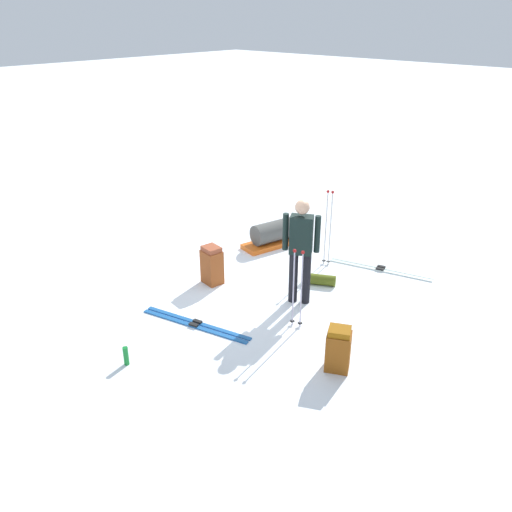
# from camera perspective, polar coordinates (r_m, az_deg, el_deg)

# --- Properties ---
(ground_plane) EXTENTS (80.00, 80.00, 0.00)m
(ground_plane) POSITION_cam_1_polar(r_m,az_deg,el_deg) (8.61, 0.00, -4.22)
(ground_plane) COLOR white
(skier_standing) EXTENTS (0.50, 0.36, 1.70)m
(skier_standing) POSITION_cam_1_polar(r_m,az_deg,el_deg) (8.03, 4.86, 1.01)
(skier_standing) COLOR black
(skier_standing) RESTS_ON ground_plane
(ski_pair_near) EXTENTS (1.79, 0.61, 0.05)m
(ski_pair_near) POSITION_cam_1_polar(r_m,az_deg,el_deg) (7.88, -6.54, -7.34)
(ski_pair_near) COLOR #1C579D
(ski_pair_near) RESTS_ON ground_plane
(ski_pair_far) EXTENTS (1.81, 0.66, 0.05)m
(ski_pair_far) POSITION_cam_1_polar(r_m,az_deg,el_deg) (9.68, 13.29, -1.37)
(ski_pair_far) COLOR silver
(ski_pair_far) RESTS_ON ground_plane
(backpack_large_dark) EXTENTS (0.40, 0.38, 0.61)m
(backpack_large_dark) POSITION_cam_1_polar(r_m,az_deg,el_deg) (6.90, 8.87, -9.91)
(backpack_large_dark) COLOR brown
(backpack_large_dark) RESTS_ON ground_plane
(backpack_bright) EXTENTS (0.36, 0.31, 0.66)m
(backpack_bright) POSITION_cam_1_polar(r_m,az_deg,el_deg) (8.88, -4.78, -1.00)
(backpack_bright) COLOR brown
(backpack_bright) RESTS_ON ground_plane
(ski_poles_planted_near) EXTENTS (0.15, 0.09, 1.40)m
(ski_poles_planted_near) POSITION_cam_1_polar(r_m,az_deg,el_deg) (9.40, 7.81, 3.38)
(ski_poles_planted_near) COLOR #B5B7BA
(ski_poles_planted_near) RESTS_ON ground_plane
(ski_poles_planted_far) EXTENTS (0.19, 0.10, 1.22)m
(ski_poles_planted_far) POSITION_cam_1_polar(r_m,az_deg,el_deg) (7.50, 4.51, -3.10)
(ski_poles_planted_far) COLOR #B5AFC7
(ski_poles_planted_far) RESTS_ON ground_plane
(gear_sled) EXTENTS (0.75, 1.41, 0.49)m
(gear_sled) POSITION_cam_1_polar(r_m,az_deg,el_deg) (10.35, 2.07, 2.39)
(gear_sled) COLOR orange
(gear_sled) RESTS_ON ground_plane
(sleeping_mat_rolled) EXTENTS (0.57, 0.42, 0.18)m
(sleeping_mat_rolled) POSITION_cam_1_polar(r_m,az_deg,el_deg) (8.96, 6.84, -2.53)
(sleeping_mat_rolled) COLOR #515E19
(sleeping_mat_rolled) RESTS_ON ground_plane
(thermos_bottle) EXTENTS (0.07, 0.07, 0.26)m
(thermos_bottle) POSITION_cam_1_polar(r_m,az_deg,el_deg) (7.19, -13.86, -10.43)
(thermos_bottle) COLOR #14782C
(thermos_bottle) RESTS_ON ground_plane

